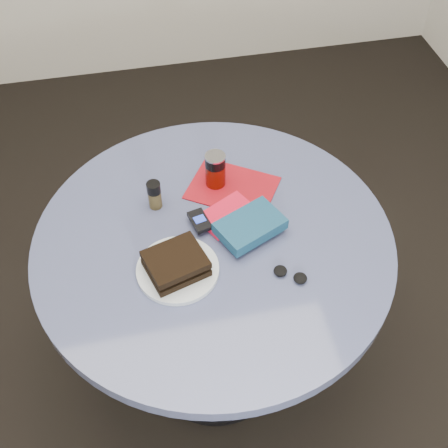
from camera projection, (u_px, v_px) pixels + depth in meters
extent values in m
plane|color=black|center=(216.00, 363.00, 2.12)|extent=(4.00, 4.00, 0.00)
cylinder|color=black|center=(216.00, 362.00, 2.11)|extent=(0.48, 0.48, 0.03)
cylinder|color=black|center=(215.00, 311.00, 1.84)|extent=(0.11, 0.11, 0.68)
cylinder|color=#434A6F|center=(213.00, 242.00, 1.57)|extent=(1.00, 1.00, 0.04)
cylinder|color=silver|center=(178.00, 270.00, 1.47)|extent=(0.25, 0.25, 0.01)
cube|color=black|center=(176.00, 267.00, 1.45)|extent=(0.18, 0.16, 0.02)
cube|color=#3A2616|center=(176.00, 263.00, 1.44)|extent=(0.16, 0.14, 0.01)
cube|color=black|center=(175.00, 260.00, 1.43)|extent=(0.18, 0.16, 0.02)
cylinder|color=#570F04|center=(215.00, 175.00, 1.66)|extent=(0.06, 0.06, 0.08)
cylinder|color=black|center=(215.00, 161.00, 1.62)|extent=(0.06, 0.06, 0.03)
cylinder|color=silver|center=(215.00, 156.00, 1.60)|extent=(0.06, 0.06, 0.01)
cylinder|color=#44391D|center=(155.00, 199.00, 1.61)|extent=(0.04, 0.04, 0.06)
cylinder|color=black|center=(154.00, 188.00, 1.57)|extent=(0.04, 0.04, 0.03)
cube|color=maroon|center=(232.00, 188.00, 1.67)|extent=(0.31, 0.29, 0.00)
cube|color=red|center=(228.00, 215.00, 1.59)|extent=(0.19, 0.17, 0.01)
cube|color=navy|center=(250.00, 226.00, 1.53)|extent=(0.21, 0.18, 0.03)
cube|color=black|center=(200.00, 221.00, 1.56)|extent=(0.06, 0.09, 0.01)
cube|color=#2237AA|center=(200.00, 219.00, 1.55)|extent=(0.04, 0.03, 0.00)
ellipsoid|color=black|center=(280.00, 271.00, 1.46)|extent=(0.05, 0.05, 0.02)
ellipsoid|color=black|center=(300.00, 278.00, 1.45)|extent=(0.05, 0.05, 0.02)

